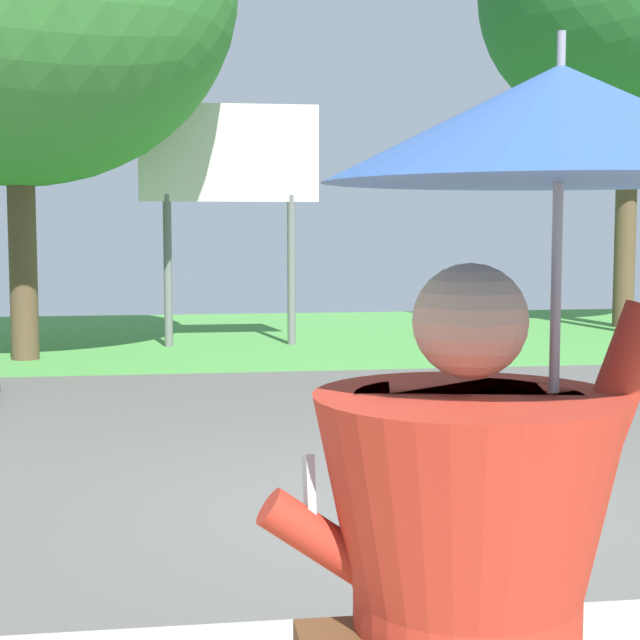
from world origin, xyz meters
TOP-DOWN VIEW (x-y plane):
  - ground_plane at (0.00, 2.95)m, footprint 40.00×22.00m
  - monk_pedestrian at (-0.91, -4.17)m, footprint 1.02×0.90m
  - roadside_billboard at (-0.66, 8.75)m, footprint 2.60×0.12m

SIDE VIEW (x-z plane):
  - ground_plane at x=0.00m, z-range -0.15..0.05m
  - monk_pedestrian at x=-0.91m, z-range -0.01..2.12m
  - roadside_billboard at x=-0.66m, z-range 0.80..4.30m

